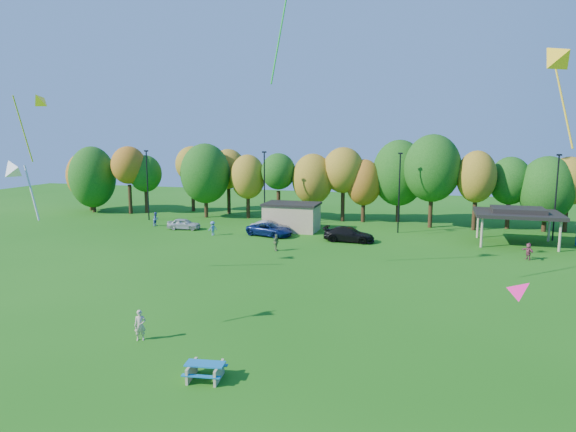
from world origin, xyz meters
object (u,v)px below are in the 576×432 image
(kite_flyer, at_px, (140,325))
(car_b, at_px, (270,228))
(car_a, at_px, (184,224))
(car_d, at_px, (349,234))
(picnic_table, at_px, (205,370))
(car_c, at_px, (270,229))

(kite_flyer, xyz_separation_m, car_b, (-2.57, 30.55, -0.09))
(car_a, relative_size, car_d, 0.73)
(kite_flyer, height_order, car_b, kite_flyer)
(car_a, xyz_separation_m, car_d, (19.86, -1.59, 0.11))
(kite_flyer, bearing_deg, car_d, 49.36)
(car_a, xyz_separation_m, car_b, (10.69, -0.03, 0.09))
(picnic_table, relative_size, car_d, 0.37)
(kite_flyer, xyz_separation_m, car_d, (6.60, 29.00, -0.07))
(kite_flyer, distance_m, car_b, 30.66)
(car_a, relative_size, car_b, 0.85)
(car_a, bearing_deg, car_b, -98.00)
(car_c, bearing_deg, car_a, 100.74)
(kite_flyer, height_order, car_c, kite_flyer)
(picnic_table, distance_m, car_a, 38.53)
(car_a, relative_size, car_c, 0.74)
(car_a, height_order, car_c, car_c)
(picnic_table, bearing_deg, car_b, 95.58)
(car_b, xyz_separation_m, car_d, (9.18, -1.55, 0.01))
(car_c, bearing_deg, car_d, -78.40)
(car_d, bearing_deg, picnic_table, -179.36)
(car_b, bearing_deg, car_a, 75.95)
(picnic_table, distance_m, car_d, 32.20)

